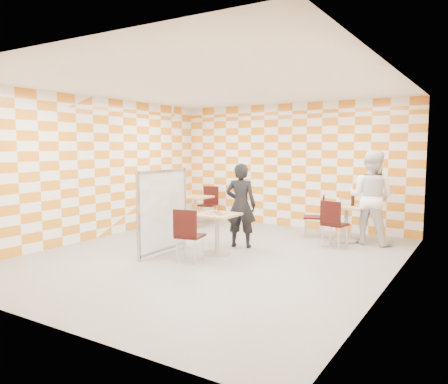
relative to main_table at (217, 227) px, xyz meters
name	(u,v)px	position (x,y,z in m)	size (l,w,h in m)	color
room_shell	(229,171)	(0.03, 0.38, 0.99)	(7.00, 7.00, 7.00)	gray
main_table	(217,227)	(0.00, 0.00, 0.00)	(0.70, 0.70, 0.75)	tan
second_table	(346,217)	(1.69, 2.30, 0.00)	(0.70, 0.70, 0.75)	tan
empty_table	(195,206)	(-1.95, 2.06, 0.00)	(0.70, 0.70, 0.75)	tan
chair_main_front	(188,232)	(-0.08, -0.78, 0.04)	(0.50, 0.50, 0.92)	black
chair_second_front	(333,220)	(1.64, 1.59, 0.04)	(0.49, 0.50, 0.92)	black
chair_second_side	(318,213)	(1.08, 2.34, 0.04)	(0.55, 0.54, 0.92)	black
chair_empty_near	(178,208)	(-1.93, 1.36, 0.04)	(0.56, 0.56, 0.92)	black
chair_empty_far	(209,201)	(-2.04, 2.82, 0.04)	(0.49, 0.50, 0.92)	black
partition	(163,211)	(-0.86, -0.48, 0.28)	(0.08, 1.38, 1.55)	white
man_dark	(241,205)	(0.07, 0.74, 0.31)	(0.60, 0.39, 1.64)	black
man_white	(371,197)	(2.16, 2.36, 0.44)	(0.92, 0.72, 1.89)	white
pizza_on_foil	(217,213)	(0.00, -0.02, 0.26)	(0.40, 0.40, 0.04)	silver
sport_bottle	(338,201)	(1.49, 2.35, 0.33)	(0.06, 0.06, 0.20)	white
soda_bottle	(353,201)	(1.81, 2.35, 0.34)	(0.07, 0.07, 0.23)	black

